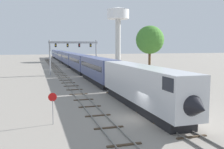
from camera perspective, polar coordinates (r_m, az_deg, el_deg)
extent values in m
plane|color=gray|center=(25.22, 5.77, -9.79)|extent=(400.00, 400.00, 0.00)
cube|color=slate|center=(83.33, -9.37, 1.52)|extent=(0.07, 200.00, 0.16)
cube|color=slate|center=(83.52, -8.39, 1.55)|extent=(0.07, 200.00, 0.16)
cube|color=#473828|center=(21.08, 17.42, -13.20)|extent=(2.60, 0.24, 0.10)
cube|color=#473828|center=(24.32, 12.05, -10.40)|extent=(2.60, 0.24, 0.10)
cube|color=#473828|center=(27.75, 8.03, -8.21)|extent=(2.60, 0.24, 0.10)
cube|color=#473828|center=(31.32, 4.95, -6.49)|extent=(2.60, 0.24, 0.10)
cube|color=#473828|center=(34.98, 2.52, -5.10)|extent=(2.60, 0.24, 0.10)
cube|color=#473828|center=(38.71, 0.57, -3.98)|extent=(2.60, 0.24, 0.10)
cube|color=#473828|center=(42.49, -1.04, -3.05)|extent=(2.60, 0.24, 0.10)
cube|color=#473828|center=(46.31, -2.38, -2.27)|extent=(2.60, 0.24, 0.10)
cube|color=#473828|center=(50.15, -3.52, -1.61)|extent=(2.60, 0.24, 0.10)
cube|color=#473828|center=(54.02, -4.49, -1.04)|extent=(2.60, 0.24, 0.10)
cube|color=#473828|center=(57.91, -5.33, -0.55)|extent=(2.60, 0.24, 0.10)
cube|color=#473828|center=(61.81, -6.07, -0.12)|extent=(2.60, 0.24, 0.10)
cube|color=#473828|center=(65.72, -6.72, 0.25)|extent=(2.60, 0.24, 0.10)
cube|color=#473828|center=(69.64, -7.29, 0.59)|extent=(2.60, 0.24, 0.10)
cube|color=#473828|center=(73.57, -7.81, 0.89)|extent=(2.60, 0.24, 0.10)
cube|color=#473828|center=(77.51, -8.27, 1.16)|extent=(2.60, 0.24, 0.10)
cube|color=#473828|center=(81.45, -8.69, 1.40)|extent=(2.60, 0.24, 0.10)
cube|color=#473828|center=(85.40, -9.06, 1.62)|extent=(2.60, 0.24, 0.10)
cube|color=#473828|center=(89.35, -9.41, 1.83)|extent=(2.60, 0.24, 0.10)
cube|color=#473828|center=(93.31, -9.73, 2.01)|extent=(2.60, 0.24, 0.10)
cube|color=#473828|center=(97.27, -10.02, 2.18)|extent=(2.60, 0.24, 0.10)
cube|color=#473828|center=(101.23, -10.28, 2.33)|extent=(2.60, 0.24, 0.10)
cube|color=#473828|center=(105.20, -10.53, 2.48)|extent=(2.60, 0.24, 0.10)
cube|color=#473828|center=(109.17, -10.76, 2.61)|extent=(2.60, 0.24, 0.10)
cube|color=#473828|center=(113.14, -10.98, 2.74)|extent=(2.60, 0.24, 0.10)
cube|color=#473828|center=(117.11, -11.18, 2.85)|extent=(2.60, 0.24, 0.10)
cube|color=#473828|center=(121.09, -11.36, 2.96)|extent=(2.60, 0.24, 0.10)
cube|color=#473828|center=(125.07, -11.54, 3.06)|extent=(2.60, 0.24, 0.10)
cube|color=#473828|center=(129.04, -11.70, 3.15)|extent=(2.60, 0.24, 0.10)
cube|color=#473828|center=(133.02, -11.85, 3.24)|extent=(2.60, 0.24, 0.10)
cube|color=#473828|center=(137.00, -12.00, 3.33)|extent=(2.60, 0.24, 0.10)
cube|color=#473828|center=(140.99, -12.14, 3.41)|extent=(2.60, 0.24, 0.10)
cube|color=#473828|center=(144.97, -12.26, 3.48)|extent=(2.60, 0.24, 0.10)
cube|color=#473828|center=(148.95, -12.39, 3.55)|extent=(2.60, 0.24, 0.10)
cube|color=#473828|center=(152.94, -12.50, 3.62)|extent=(2.60, 0.24, 0.10)
cube|color=#473828|center=(156.92, -12.61, 3.68)|extent=(2.60, 0.24, 0.10)
cube|color=#473828|center=(160.91, -12.72, 3.74)|extent=(2.60, 0.24, 0.10)
cube|color=#473828|center=(164.89, -12.82, 3.80)|extent=(2.60, 0.24, 0.10)
cube|color=#473828|center=(168.88, -12.91, 3.86)|extent=(2.60, 0.24, 0.10)
cube|color=#473828|center=(172.87, -13.00, 3.91)|extent=(2.60, 0.24, 0.10)
cube|color=#473828|center=(176.86, -13.09, 3.96)|extent=(2.60, 0.24, 0.10)
cube|color=#473828|center=(180.85, -13.17, 4.01)|extent=(2.60, 0.24, 0.10)
cube|color=slate|center=(62.95, -11.98, -0.08)|extent=(0.07, 160.00, 0.16)
cube|color=slate|center=(63.08, -10.68, -0.04)|extent=(0.07, 160.00, 0.16)
cube|color=#473828|center=(18.71, 2.79, -15.47)|extent=(2.60, 0.24, 0.10)
cube|color=#473828|center=(22.29, -0.72, -11.82)|extent=(2.60, 0.24, 0.10)
cube|color=#473828|center=(26.00, -3.19, -9.16)|extent=(2.60, 0.24, 0.10)
cube|color=#473828|center=(29.78, -5.01, -7.17)|extent=(2.60, 0.24, 0.10)
cube|color=#473828|center=(33.61, -6.41, -5.62)|extent=(2.60, 0.24, 0.10)
cube|color=#473828|center=(37.47, -7.51, -4.38)|extent=(2.60, 0.24, 0.10)
cube|color=#473828|center=(41.37, -8.41, -3.38)|extent=(2.60, 0.24, 0.10)
cube|color=#473828|center=(45.28, -9.15, -2.55)|extent=(2.60, 0.24, 0.10)
cube|color=#473828|center=(49.20, -9.77, -1.85)|extent=(2.60, 0.24, 0.10)
cube|color=#473828|center=(53.14, -10.30, -1.25)|extent=(2.60, 0.24, 0.10)
cube|color=#473828|center=(57.08, -10.75, -0.74)|extent=(2.60, 0.24, 0.10)
cube|color=#473828|center=(61.04, -11.15, -0.29)|extent=(2.60, 0.24, 0.10)
cube|color=#473828|center=(64.99, -11.50, 0.10)|extent=(2.60, 0.24, 0.10)
cube|color=#473828|center=(68.96, -11.80, 0.45)|extent=(2.60, 0.24, 0.10)
cube|color=#473828|center=(72.92, -12.08, 0.76)|extent=(2.60, 0.24, 0.10)
cube|color=#473828|center=(76.89, -12.32, 1.04)|extent=(2.60, 0.24, 0.10)
cube|color=#473828|center=(80.87, -12.55, 1.29)|extent=(2.60, 0.24, 0.10)
cube|color=#473828|center=(84.84, -12.75, 1.52)|extent=(2.60, 0.24, 0.10)
cube|color=#473828|center=(88.82, -12.93, 1.72)|extent=(2.60, 0.24, 0.10)
cube|color=#473828|center=(92.80, -13.10, 1.91)|extent=(2.60, 0.24, 0.10)
cube|color=#473828|center=(96.78, -13.25, 2.08)|extent=(2.60, 0.24, 0.10)
cube|color=#473828|center=(100.77, -13.40, 2.24)|extent=(2.60, 0.24, 0.10)
cube|color=#473828|center=(104.75, -13.53, 2.39)|extent=(2.60, 0.24, 0.10)
cube|color=#473828|center=(108.74, -13.65, 2.53)|extent=(2.60, 0.24, 0.10)
cube|color=#473828|center=(112.72, -13.76, 2.66)|extent=(2.60, 0.24, 0.10)
cube|color=#473828|center=(116.71, -13.87, 2.77)|extent=(2.60, 0.24, 0.10)
cube|color=#473828|center=(120.70, -13.96, 2.88)|extent=(2.60, 0.24, 0.10)
cube|color=#473828|center=(124.69, -14.06, 2.99)|extent=(2.60, 0.24, 0.10)
cube|color=#473828|center=(128.68, -14.14, 3.09)|extent=(2.60, 0.24, 0.10)
cube|color=#473828|center=(132.67, -14.22, 3.18)|extent=(2.60, 0.24, 0.10)
cube|color=#473828|center=(136.66, -14.30, 3.26)|extent=(2.60, 0.24, 0.10)
cube|color=#473828|center=(140.65, -14.37, 3.34)|extent=(2.60, 0.24, 0.10)
cube|color=silver|center=(29.04, 6.42, -1.80)|extent=(3.00, 20.13, 3.80)
cone|color=black|center=(20.25, 17.97, -6.81)|extent=(2.88, 2.60, 2.88)
cube|color=black|center=(21.11, 15.95, -1.96)|extent=(3.04, 1.80, 1.10)
cube|color=black|center=(29.48, 6.36, -6.42)|extent=(2.52, 18.12, 1.00)
cube|color=#4C5684|center=(49.06, -3.33, 1.56)|extent=(3.00, 20.13, 3.80)
cube|color=black|center=(49.03, -3.33, 2.03)|extent=(3.04, 18.52, 0.90)
cube|color=black|center=(49.32, -3.31, -1.22)|extent=(2.52, 18.12, 1.00)
cube|color=#4C5684|center=(69.74, -7.37, 2.95)|extent=(3.00, 20.13, 3.80)
cube|color=black|center=(69.71, -7.37, 3.28)|extent=(3.04, 18.52, 0.90)
cube|color=black|center=(69.92, -7.34, 0.98)|extent=(2.52, 18.12, 1.00)
cube|color=#4C5684|center=(90.62, -9.56, 3.69)|extent=(3.00, 20.13, 3.80)
cube|color=black|center=(90.61, -9.57, 3.94)|extent=(3.04, 18.52, 0.90)
cube|color=black|center=(90.76, -9.53, 2.18)|extent=(2.52, 18.12, 1.00)
cube|color=#4C5684|center=(111.60, -10.93, 4.15)|extent=(3.00, 20.13, 3.80)
cube|color=black|center=(111.59, -10.94, 4.36)|extent=(3.04, 18.52, 0.90)
cube|color=black|center=(111.72, -10.91, 2.92)|extent=(2.52, 18.12, 1.00)
cube|color=#4C5684|center=(132.63, -11.87, 4.47)|extent=(3.00, 20.13, 3.80)
cube|color=black|center=(132.62, -11.88, 4.64)|extent=(3.04, 18.52, 0.90)
cube|color=black|center=(132.73, -11.85, 3.43)|extent=(2.52, 18.12, 1.00)
cube|color=#4C5684|center=(153.69, -12.55, 4.69)|extent=(3.00, 20.13, 3.80)
cube|color=black|center=(153.68, -12.56, 4.84)|extent=(3.04, 18.52, 0.90)
cube|color=black|center=(153.77, -12.53, 3.80)|extent=(2.52, 18.12, 1.00)
cylinder|color=#999BA0|center=(63.41, -13.74, 3.71)|extent=(0.36, 0.36, 8.51)
cylinder|color=#999BA0|center=(65.03, -3.55, 3.94)|extent=(0.36, 0.36, 8.51)
cube|color=#999BA0|center=(63.91, -8.64, 7.11)|extent=(12.10, 0.36, 0.50)
cube|color=black|center=(63.49, -12.51, 6.41)|extent=(0.44, 0.32, 0.90)
sphere|color=yellow|center=(63.30, -12.50, 6.41)|extent=(0.28, 0.28, 0.28)
cube|color=black|center=(63.77, -9.92, 6.46)|extent=(0.44, 0.32, 0.90)
sphere|color=yellow|center=(63.58, -9.90, 6.46)|extent=(0.28, 0.28, 0.28)
cube|color=black|center=(64.18, -7.35, 6.50)|extent=(0.44, 0.32, 0.90)
sphere|color=red|center=(63.99, -7.33, 6.50)|extent=(0.28, 0.28, 0.28)
cube|color=black|center=(64.71, -4.83, 6.53)|extent=(0.44, 0.32, 0.90)
sphere|color=yellow|center=(64.53, -4.79, 6.53)|extent=(0.28, 0.28, 0.28)
cylinder|color=beige|center=(126.30, 1.35, 7.77)|extent=(2.60, 2.60, 20.18)
cylinder|color=white|center=(127.20, 1.37, 13.34)|extent=(10.67, 10.67, 4.50)
cone|color=white|center=(127.57, 1.37, 14.61)|extent=(10.88, 10.88, 1.20)
cylinder|color=gray|center=(23.66, -13.10, -8.26)|extent=(0.08, 0.08, 2.20)
cylinder|color=red|center=(23.33, -13.19, -4.94)|extent=(0.76, 0.03, 0.76)
cylinder|color=brown|center=(58.65, 8.39, 2.49)|extent=(0.56, 0.56, 6.21)
sphere|color=#427F2D|center=(58.54, 8.47, 7.70)|extent=(6.36, 6.36, 6.36)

